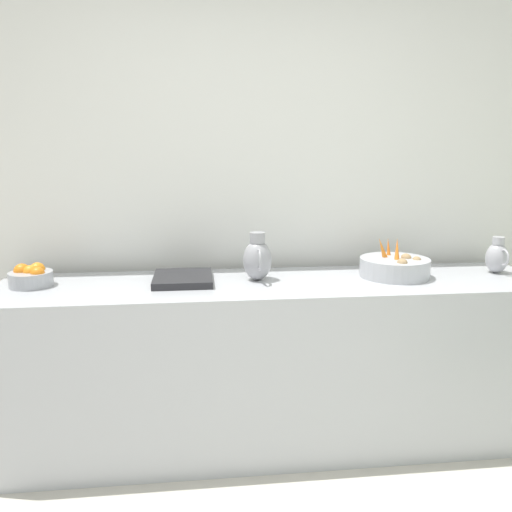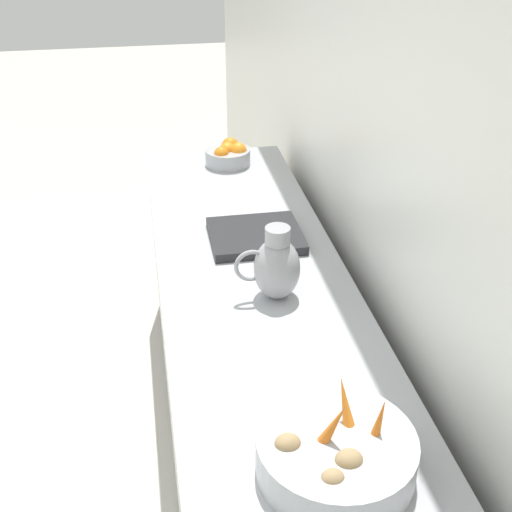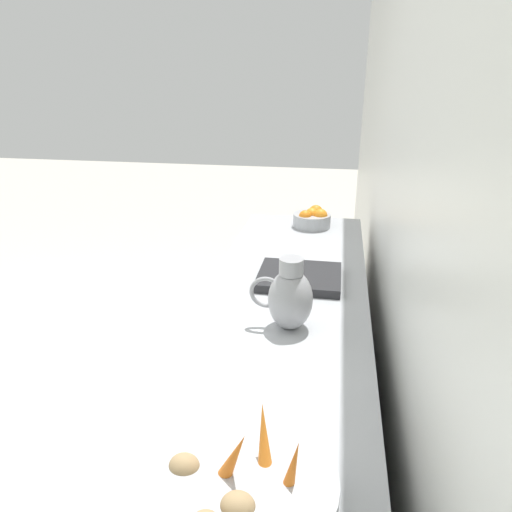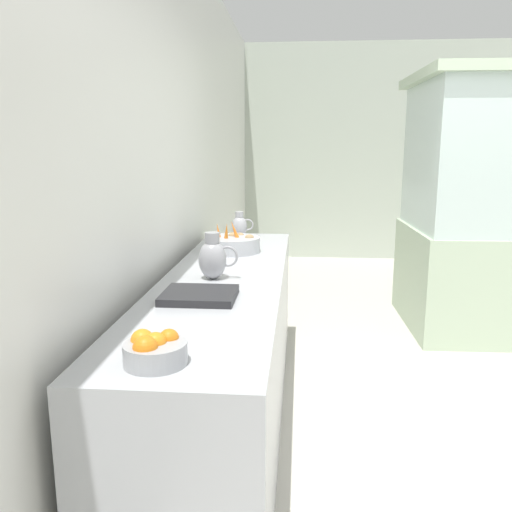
% 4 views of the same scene
% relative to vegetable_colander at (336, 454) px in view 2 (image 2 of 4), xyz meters
% --- Properties ---
extents(tile_wall_left, '(0.10, 8.55, 3.00)m').
position_rel_vegetable_colander_xyz_m(tile_wall_left, '(-0.40, -0.15, 0.55)').
color(tile_wall_left, silver).
rests_on(tile_wall_left, ground_plane).
extents(prep_counter, '(0.65, 2.86, 0.89)m').
position_rel_vegetable_colander_xyz_m(prep_counter, '(0.03, -0.65, -0.50)').
color(prep_counter, '#ADAFB5').
rests_on(prep_counter, ground_plane).
extents(vegetable_colander, '(0.37, 0.37, 0.21)m').
position_rel_vegetable_colander_xyz_m(vegetable_colander, '(0.00, 0.00, 0.00)').
color(vegetable_colander, '#ADAFB5').
rests_on(vegetable_colander, prep_counter).
extents(orange_bowl, '(0.21, 0.21, 0.11)m').
position_rel_vegetable_colander_xyz_m(orange_bowl, '(-0.02, -1.88, -0.00)').
color(orange_bowl, '#9EA0A5').
rests_on(orange_bowl, prep_counter).
extents(metal_pitcher_tall, '(0.21, 0.15, 0.25)m').
position_rel_vegetable_colander_xyz_m(metal_pitcher_tall, '(-0.01, -0.74, 0.06)').
color(metal_pitcher_tall, '#939399').
rests_on(metal_pitcher_tall, prep_counter).
extents(counter_sink_basin, '(0.34, 0.30, 0.04)m').
position_rel_vegetable_colander_xyz_m(counter_sink_basin, '(-0.01, -1.13, -0.03)').
color(counter_sink_basin, '#232326').
rests_on(counter_sink_basin, prep_counter).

